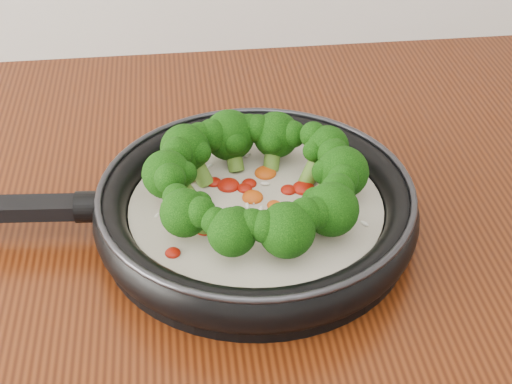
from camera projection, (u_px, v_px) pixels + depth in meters
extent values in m
cylinder|color=black|center=(256.00, 226.00, 0.78)|extent=(0.34, 0.34, 0.01)
torus|color=black|center=(256.00, 207.00, 0.77)|extent=(0.36, 0.36, 0.03)
torus|color=#2D2D33|center=(256.00, 190.00, 0.76)|extent=(0.35, 0.35, 0.01)
cube|color=black|center=(5.00, 209.00, 0.76)|extent=(0.20, 0.04, 0.02)
cylinder|color=black|center=(91.00, 207.00, 0.76)|extent=(0.03, 0.04, 0.03)
cylinder|color=beige|center=(256.00, 213.00, 0.77)|extent=(0.28, 0.28, 0.02)
ellipsoid|color=#A01207|center=(332.00, 193.00, 0.78)|extent=(0.02, 0.02, 0.01)
ellipsoid|color=#A01207|center=(249.00, 183.00, 0.79)|extent=(0.02, 0.02, 0.01)
ellipsoid|color=#D44B0D|center=(184.00, 228.00, 0.73)|extent=(0.03, 0.03, 0.01)
ellipsoid|color=#A01207|center=(173.00, 253.00, 0.70)|extent=(0.02, 0.02, 0.01)
ellipsoid|color=#A01207|center=(178.00, 199.00, 0.77)|extent=(0.03, 0.03, 0.01)
ellipsoid|color=#D44B0D|center=(274.00, 205.00, 0.76)|extent=(0.02, 0.02, 0.01)
ellipsoid|color=#A01207|center=(214.00, 182.00, 0.80)|extent=(0.02, 0.02, 0.01)
ellipsoid|color=#A01207|center=(169.00, 207.00, 0.76)|extent=(0.02, 0.02, 0.01)
ellipsoid|color=#D44B0D|center=(321.00, 193.00, 0.78)|extent=(0.02, 0.02, 0.01)
ellipsoid|color=#A01207|center=(334.00, 231.00, 0.73)|extent=(0.02, 0.02, 0.01)
ellipsoid|color=#A01207|center=(304.00, 188.00, 0.79)|extent=(0.03, 0.03, 0.01)
ellipsoid|color=#D44B0D|center=(253.00, 197.00, 0.77)|extent=(0.03, 0.03, 0.01)
ellipsoid|color=#A01207|center=(184.00, 174.00, 0.81)|extent=(0.02, 0.02, 0.01)
ellipsoid|color=#A01207|center=(288.00, 190.00, 0.78)|extent=(0.02, 0.02, 0.01)
ellipsoid|color=#D44B0D|center=(322.00, 199.00, 0.77)|extent=(0.03, 0.03, 0.01)
ellipsoid|color=#A01207|center=(245.00, 188.00, 0.79)|extent=(0.02, 0.02, 0.01)
ellipsoid|color=#A01207|center=(229.00, 186.00, 0.79)|extent=(0.03, 0.03, 0.01)
ellipsoid|color=#D44B0D|center=(196.00, 222.00, 0.74)|extent=(0.02, 0.02, 0.01)
ellipsoid|color=#A01207|center=(186.00, 178.00, 0.80)|extent=(0.03, 0.03, 0.01)
ellipsoid|color=#A01207|center=(338.00, 183.00, 0.79)|extent=(0.03, 0.03, 0.01)
ellipsoid|color=#D44B0D|center=(265.00, 173.00, 0.81)|extent=(0.03, 0.03, 0.01)
ellipsoid|color=#A01207|center=(205.00, 229.00, 0.73)|extent=(0.02, 0.02, 0.01)
ellipsoid|color=#A01207|center=(213.00, 217.00, 0.75)|extent=(0.03, 0.03, 0.01)
ellipsoid|color=white|center=(256.00, 236.00, 0.72)|extent=(0.01, 0.01, 0.00)
ellipsoid|color=white|center=(157.00, 216.00, 0.75)|extent=(0.01, 0.01, 0.00)
ellipsoid|color=white|center=(330.00, 234.00, 0.72)|extent=(0.01, 0.01, 0.00)
ellipsoid|color=white|center=(265.00, 184.00, 0.79)|extent=(0.01, 0.01, 0.00)
ellipsoid|color=white|center=(317.00, 196.00, 0.78)|extent=(0.01, 0.01, 0.00)
ellipsoid|color=white|center=(247.00, 206.00, 0.76)|extent=(0.00, 0.01, 0.00)
ellipsoid|color=white|center=(217.00, 235.00, 0.73)|extent=(0.01, 0.01, 0.00)
ellipsoid|color=white|center=(245.00, 214.00, 0.75)|extent=(0.01, 0.01, 0.00)
ellipsoid|color=white|center=(232.00, 217.00, 0.75)|extent=(0.01, 0.01, 0.00)
ellipsoid|color=white|center=(278.00, 145.00, 0.86)|extent=(0.01, 0.01, 0.00)
ellipsoid|color=white|center=(264.00, 219.00, 0.75)|extent=(0.01, 0.01, 0.00)
ellipsoid|color=white|center=(267.00, 223.00, 0.74)|extent=(0.01, 0.00, 0.00)
ellipsoid|color=white|center=(209.00, 166.00, 0.82)|extent=(0.01, 0.01, 0.00)
ellipsoid|color=white|center=(247.00, 155.00, 0.84)|extent=(0.01, 0.01, 0.00)
ellipsoid|color=white|center=(253.00, 201.00, 0.77)|extent=(0.00, 0.01, 0.00)
ellipsoid|color=white|center=(176.00, 167.00, 0.82)|extent=(0.01, 0.01, 0.00)
ellipsoid|color=white|center=(365.00, 224.00, 0.74)|extent=(0.01, 0.01, 0.00)
ellipsoid|color=white|center=(261.00, 209.00, 0.76)|extent=(0.01, 0.01, 0.00)
cylinder|color=olive|center=(326.00, 188.00, 0.76)|extent=(0.03, 0.02, 0.04)
sphere|color=black|center=(343.00, 172.00, 0.75)|extent=(0.06, 0.06, 0.05)
sphere|color=black|center=(333.00, 155.00, 0.76)|extent=(0.04, 0.04, 0.03)
sphere|color=black|center=(343.00, 179.00, 0.73)|extent=(0.03, 0.03, 0.03)
sphere|color=black|center=(325.00, 172.00, 0.75)|extent=(0.03, 0.03, 0.03)
cylinder|color=olive|center=(313.00, 168.00, 0.79)|extent=(0.04, 0.03, 0.04)
sphere|color=black|center=(327.00, 147.00, 0.78)|extent=(0.05, 0.05, 0.05)
sphere|color=black|center=(313.00, 135.00, 0.79)|extent=(0.03, 0.03, 0.03)
sphere|color=black|center=(335.00, 151.00, 0.77)|extent=(0.03, 0.03, 0.03)
sphere|color=black|center=(314.00, 151.00, 0.78)|extent=(0.02, 0.02, 0.02)
cylinder|color=olive|center=(272.00, 156.00, 0.81)|extent=(0.03, 0.03, 0.04)
sphere|color=black|center=(276.00, 135.00, 0.82)|extent=(0.06, 0.06, 0.05)
sphere|color=black|center=(258.00, 129.00, 0.81)|extent=(0.03, 0.03, 0.03)
sphere|color=black|center=(293.00, 134.00, 0.80)|extent=(0.03, 0.03, 0.03)
sphere|color=black|center=(272.00, 142.00, 0.80)|extent=(0.03, 0.03, 0.03)
cylinder|color=olive|center=(234.00, 156.00, 0.81)|extent=(0.02, 0.03, 0.04)
sphere|color=black|center=(229.00, 135.00, 0.81)|extent=(0.06, 0.06, 0.06)
sphere|color=black|center=(212.00, 135.00, 0.80)|extent=(0.04, 0.04, 0.03)
sphere|color=black|center=(249.00, 129.00, 0.81)|extent=(0.04, 0.04, 0.03)
sphere|color=black|center=(235.00, 142.00, 0.80)|extent=(0.03, 0.03, 0.03)
cylinder|color=olive|center=(199.00, 169.00, 0.79)|extent=(0.04, 0.03, 0.04)
sphere|color=black|center=(185.00, 149.00, 0.78)|extent=(0.06, 0.06, 0.05)
sphere|color=black|center=(177.00, 152.00, 0.76)|extent=(0.04, 0.04, 0.03)
sphere|color=black|center=(199.00, 136.00, 0.79)|extent=(0.03, 0.03, 0.03)
sphere|color=black|center=(199.00, 152.00, 0.78)|extent=(0.03, 0.03, 0.03)
cylinder|color=olive|center=(185.00, 191.00, 0.76)|extent=(0.04, 0.02, 0.04)
sphere|color=black|center=(167.00, 174.00, 0.75)|extent=(0.05, 0.05, 0.05)
sphere|color=black|center=(170.00, 179.00, 0.73)|extent=(0.03, 0.03, 0.03)
sphere|color=black|center=(172.00, 159.00, 0.76)|extent=(0.03, 0.03, 0.03)
sphere|color=black|center=(185.00, 173.00, 0.75)|extent=(0.03, 0.03, 0.02)
cylinder|color=olive|center=(200.00, 221.00, 0.72)|extent=(0.04, 0.03, 0.04)
sphere|color=black|center=(184.00, 213.00, 0.70)|extent=(0.05, 0.05, 0.05)
sphere|color=black|center=(201.00, 212.00, 0.69)|extent=(0.03, 0.03, 0.03)
sphere|color=black|center=(177.00, 197.00, 0.71)|extent=(0.03, 0.03, 0.03)
sphere|color=black|center=(200.00, 203.00, 0.71)|extent=(0.03, 0.03, 0.02)
cylinder|color=olive|center=(237.00, 236.00, 0.70)|extent=(0.03, 0.04, 0.04)
sphere|color=black|center=(232.00, 232.00, 0.68)|extent=(0.05, 0.05, 0.05)
sphere|color=black|center=(252.00, 224.00, 0.67)|extent=(0.03, 0.03, 0.03)
sphere|color=black|center=(215.00, 221.00, 0.68)|extent=(0.03, 0.03, 0.03)
sphere|color=black|center=(237.00, 218.00, 0.69)|extent=(0.02, 0.02, 0.02)
cylinder|color=olive|center=(280.00, 235.00, 0.70)|extent=(0.02, 0.04, 0.04)
sphere|color=black|center=(287.00, 230.00, 0.68)|extent=(0.06, 0.06, 0.05)
sphere|color=black|center=(305.00, 215.00, 0.68)|extent=(0.04, 0.04, 0.03)
sphere|color=black|center=(265.00, 226.00, 0.67)|extent=(0.03, 0.03, 0.03)
sphere|color=black|center=(280.00, 216.00, 0.69)|extent=(0.03, 0.03, 0.03)
cylinder|color=olive|center=(315.00, 219.00, 0.72)|extent=(0.04, 0.04, 0.04)
sphere|color=black|center=(331.00, 209.00, 0.70)|extent=(0.06, 0.06, 0.05)
sphere|color=black|center=(338.00, 190.00, 0.71)|extent=(0.04, 0.04, 0.03)
sphere|color=black|center=(317.00, 213.00, 0.69)|extent=(0.03, 0.03, 0.03)
sphere|color=black|center=(315.00, 200.00, 0.71)|extent=(0.03, 0.03, 0.03)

